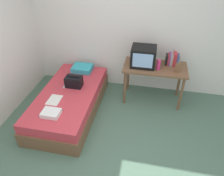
{
  "coord_description": "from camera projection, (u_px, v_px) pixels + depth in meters",
  "views": [
    {
      "loc": [
        0.49,
        -1.96,
        2.67
      ],
      "look_at": [
        -0.12,
        1.05,
        0.5
      ],
      "focal_mm": 33.59,
      "sensor_mm": 36.0,
      "label": 1
    }
  ],
  "objects": [
    {
      "name": "magazine",
      "position": [
        54.0,
        100.0,
        3.56
      ],
      "size": [
        0.21,
        0.29,
        0.01
      ],
      "primitive_type": "cube",
      "color": "white",
      "rests_on": "bed"
    },
    {
      "name": "wall_back",
      "position": [
        128.0,
        27.0,
        4.03
      ],
      "size": [
        5.2,
        0.1,
        2.6
      ],
      "primitive_type": "cube",
      "color": "silver",
      "rests_on": "ground"
    },
    {
      "name": "picture_frame",
      "position": [
        178.0,
        67.0,
        3.66
      ],
      "size": [
        0.11,
        0.02,
        0.17
      ],
      "primitive_type": "cube",
      "color": "brown",
      "rests_on": "desk"
    },
    {
      "name": "remote_dark",
      "position": [
        60.0,
        113.0,
        3.28
      ],
      "size": [
        0.04,
        0.16,
        0.02
      ],
      "primitive_type": "cube",
      "color": "black",
      "rests_on": "bed"
    },
    {
      "name": "pillow",
      "position": [
        82.0,
        68.0,
        4.35
      ],
      "size": [
        0.4,
        0.33,
        0.1
      ],
      "primitive_type": "cube",
      "color": "#33A8B7",
      "rests_on": "bed"
    },
    {
      "name": "book_row",
      "position": [
        173.0,
        59.0,
        3.87
      ],
      "size": [
        0.26,
        0.17,
        0.24
      ],
      "color": "black",
      "rests_on": "desk"
    },
    {
      "name": "folded_towel",
      "position": [
        51.0,
        113.0,
        3.24
      ],
      "size": [
        0.28,
        0.22,
        0.07
      ],
      "primitive_type": "cube",
      "color": "white",
      "rests_on": "bed"
    },
    {
      "name": "remote_silver",
      "position": [
        65.0,
        86.0,
        3.9
      ],
      "size": [
        0.04,
        0.14,
        0.02
      ],
      "primitive_type": "cube",
      "color": "#B7B7BC",
      "rests_on": "bed"
    },
    {
      "name": "tv",
      "position": [
        143.0,
        56.0,
        3.81
      ],
      "size": [
        0.44,
        0.39,
        0.36
      ],
      "color": "black",
      "rests_on": "desk"
    },
    {
      "name": "desk",
      "position": [
        155.0,
        71.0,
        3.93
      ],
      "size": [
        1.16,
        0.6,
        0.76
      ],
      "color": "brown",
      "rests_on": "ground"
    },
    {
      "name": "bed",
      "position": [
        70.0,
        101.0,
        3.9
      ],
      "size": [
        1.0,
        2.0,
        0.44
      ],
      "color": "brown",
      "rests_on": "ground"
    },
    {
      "name": "water_bottle",
      "position": [
        159.0,
        65.0,
        3.73
      ],
      "size": [
        0.07,
        0.07,
        0.19
      ],
      "primitive_type": "cylinder",
      "color": "#E53372",
      "rests_on": "desk"
    },
    {
      "name": "ground_plane",
      "position": [
        106.0,
        155.0,
        3.18
      ],
      "size": [
        8.0,
        8.0,
        0.0
      ],
      "primitive_type": "plane",
      "color": "#4C6B56"
    },
    {
      "name": "handbag",
      "position": [
        74.0,
        82.0,
        3.85
      ],
      "size": [
        0.3,
        0.2,
        0.22
      ],
      "color": "black",
      "rests_on": "bed"
    }
  ]
}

